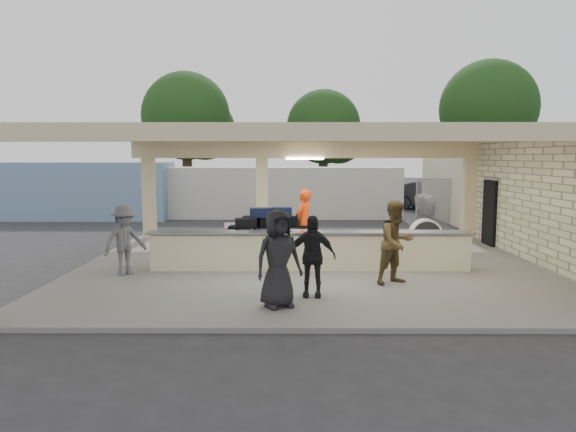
{
  "coord_description": "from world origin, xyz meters",
  "views": [
    {
      "loc": [
        -0.49,
        -13.31,
        2.95
      ],
      "look_at": [
        -0.56,
        1.0,
        1.29
      ],
      "focal_mm": 32.0,
      "sensor_mm": 36.0,
      "label": 1
    }
  ],
  "objects_px": {
    "car_white_b": "(549,199)",
    "container_white": "(284,192)",
    "baggage_counter": "(310,250)",
    "container_blue": "(61,191)",
    "passenger_d": "(278,258)",
    "baggage_handler": "(304,223)",
    "passenger_a": "(396,242)",
    "passenger_c": "(125,240)",
    "drum_fan": "(425,236)",
    "car_white_a": "(468,201)",
    "passenger_b": "(312,256)",
    "luggage_cart": "(266,232)",
    "car_dark": "(435,196)"
  },
  "relations": [
    {
      "from": "passenger_b",
      "to": "container_blue",
      "type": "xyz_separation_m",
      "value": [
        -11.38,
        14.01,
        0.41
      ]
    },
    {
      "from": "baggage_handler",
      "to": "container_white",
      "type": "relative_size",
      "value": 0.17
    },
    {
      "from": "baggage_counter",
      "to": "container_white",
      "type": "height_order",
      "value": "container_white"
    },
    {
      "from": "passenger_d",
      "to": "container_blue",
      "type": "xyz_separation_m",
      "value": [
        -10.72,
        14.75,
        0.31
      ]
    },
    {
      "from": "passenger_a",
      "to": "passenger_d",
      "type": "height_order",
      "value": "passenger_a"
    },
    {
      "from": "luggage_cart",
      "to": "car_white_b",
      "type": "height_order",
      "value": "luggage_cart"
    },
    {
      "from": "car_dark",
      "to": "luggage_cart",
      "type": "bearing_deg",
      "value": -175.2
    },
    {
      "from": "passenger_c",
      "to": "car_white_a",
      "type": "height_order",
      "value": "passenger_c"
    },
    {
      "from": "passenger_a",
      "to": "passenger_c",
      "type": "xyz_separation_m",
      "value": [
        -6.38,
        0.84,
        -0.1
      ]
    },
    {
      "from": "drum_fan",
      "to": "car_white_a",
      "type": "xyz_separation_m",
      "value": [
        5.07,
        11.18,
        0.05
      ]
    },
    {
      "from": "baggage_handler",
      "to": "passenger_b",
      "type": "bearing_deg",
      "value": 32.67
    },
    {
      "from": "baggage_counter",
      "to": "passenger_d",
      "type": "relative_size",
      "value": 4.39
    },
    {
      "from": "passenger_a",
      "to": "passenger_b",
      "type": "distance_m",
      "value": 2.22
    },
    {
      "from": "baggage_counter",
      "to": "container_blue",
      "type": "relative_size",
      "value": 0.79
    },
    {
      "from": "car_dark",
      "to": "passenger_a",
      "type": "bearing_deg",
      "value": -162.14
    },
    {
      "from": "passenger_c",
      "to": "car_dark",
      "type": "height_order",
      "value": "passenger_c"
    },
    {
      "from": "passenger_c",
      "to": "container_blue",
      "type": "height_order",
      "value": "container_blue"
    },
    {
      "from": "baggage_counter",
      "to": "container_blue",
      "type": "xyz_separation_m",
      "value": [
        -11.44,
        11.49,
        0.76
      ]
    },
    {
      "from": "passenger_d",
      "to": "container_blue",
      "type": "height_order",
      "value": "container_blue"
    },
    {
      "from": "passenger_d",
      "to": "car_white_a",
      "type": "xyz_separation_m",
      "value": [
        9.23,
        16.41,
        -0.32
      ]
    },
    {
      "from": "passenger_a",
      "to": "passenger_c",
      "type": "distance_m",
      "value": 6.44
    },
    {
      "from": "baggage_counter",
      "to": "luggage_cart",
      "type": "relative_size",
      "value": 3.19
    },
    {
      "from": "car_white_b",
      "to": "container_white",
      "type": "bearing_deg",
      "value": 86.21
    },
    {
      "from": "drum_fan",
      "to": "passenger_b",
      "type": "bearing_deg",
      "value": -128.36
    },
    {
      "from": "baggage_counter",
      "to": "passenger_b",
      "type": "bearing_deg",
      "value": -91.39
    },
    {
      "from": "baggage_counter",
      "to": "passenger_b",
      "type": "height_order",
      "value": "passenger_b"
    },
    {
      "from": "passenger_a",
      "to": "car_white_b",
      "type": "bearing_deg",
      "value": 24.82
    },
    {
      "from": "baggage_handler",
      "to": "luggage_cart",
      "type": "bearing_deg",
      "value": -36.45
    },
    {
      "from": "passenger_c",
      "to": "passenger_d",
      "type": "distance_m",
      "value": 4.62
    },
    {
      "from": "luggage_cart",
      "to": "passenger_c",
      "type": "height_order",
      "value": "passenger_c"
    },
    {
      "from": "baggage_counter",
      "to": "car_dark",
      "type": "distance_m",
      "value": 17.27
    },
    {
      "from": "baggage_counter",
      "to": "car_white_b",
      "type": "bearing_deg",
      "value": 47.29
    },
    {
      "from": "container_blue",
      "to": "passenger_a",
      "type": "bearing_deg",
      "value": -44.28
    },
    {
      "from": "luggage_cart",
      "to": "car_white_b",
      "type": "relative_size",
      "value": 0.56
    },
    {
      "from": "drum_fan",
      "to": "container_white",
      "type": "xyz_separation_m",
      "value": [
        -4.28,
        10.26,
        0.56
      ]
    },
    {
      "from": "passenger_d",
      "to": "car_white_b",
      "type": "xyz_separation_m",
      "value": [
        13.9,
        17.53,
        -0.31
      ]
    },
    {
      "from": "baggage_handler",
      "to": "passenger_a",
      "type": "xyz_separation_m",
      "value": [
        2.01,
        -3.18,
        -0.02
      ]
    },
    {
      "from": "container_blue",
      "to": "drum_fan",
      "type": "bearing_deg",
      "value": -32.74
    },
    {
      "from": "drum_fan",
      "to": "car_dark",
      "type": "distance_m",
      "value": 14.18
    },
    {
      "from": "container_white",
      "to": "container_blue",
      "type": "distance_m",
      "value": 10.63
    },
    {
      "from": "luggage_cart",
      "to": "passenger_a",
      "type": "relative_size",
      "value": 1.37
    },
    {
      "from": "car_white_a",
      "to": "car_white_b",
      "type": "distance_m",
      "value": 4.79
    },
    {
      "from": "baggage_counter",
      "to": "passenger_c",
      "type": "distance_m",
      "value": 4.55
    },
    {
      "from": "luggage_cart",
      "to": "passenger_b",
      "type": "bearing_deg",
      "value": -77.94
    },
    {
      "from": "passenger_d",
      "to": "container_blue",
      "type": "distance_m",
      "value": 18.24
    },
    {
      "from": "passenger_d",
      "to": "baggage_handler",
      "type": "bearing_deg",
      "value": 57.88
    },
    {
      "from": "car_white_b",
      "to": "container_white",
      "type": "height_order",
      "value": "container_white"
    },
    {
      "from": "car_dark",
      "to": "container_blue",
      "type": "relative_size",
      "value": 0.46
    },
    {
      "from": "passenger_d",
      "to": "container_white",
      "type": "bearing_deg",
      "value": 65.17
    },
    {
      "from": "baggage_handler",
      "to": "passenger_a",
      "type": "distance_m",
      "value": 3.76
    }
  ]
}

